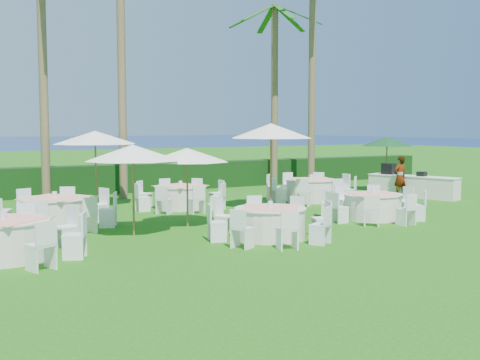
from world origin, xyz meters
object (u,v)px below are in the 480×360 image
object	(u,v)px
banquet_table_c	(373,206)
staff_person	(400,177)
banquet_table_d	(55,212)
buffet_table	(412,185)
umbrella_green	(387,141)
umbrella_a	(133,153)
umbrella_b	(187,155)
banquet_table_a	(4,238)
umbrella_d	(271,131)
umbrella_c	(95,138)
banquet_table_b	(270,222)
banquet_table_e	(181,196)
banquet_table_f	(311,189)

from	to	relation	value
banquet_table_c	staff_person	xyz separation A→B (m)	(4.73, 3.63, 0.41)
banquet_table_d	buffet_table	bearing A→B (deg)	1.44
umbrella_green	staff_person	size ratio (longest dim) A/B	1.45
umbrella_a	umbrella_b	bearing A→B (deg)	17.53
umbrella_a	umbrella_b	xyz separation A→B (m)	(1.80, 0.57, -0.12)
banquet_table_a	umbrella_a	world-z (taller)	umbrella_a
umbrella_a	umbrella_d	size ratio (longest dim) A/B	0.86
umbrella_a	umbrella_green	bearing A→B (deg)	19.59
banquet_table_d	umbrella_a	distance (m)	3.20
umbrella_d	banquet_table_c	bearing A→B (deg)	-67.01
staff_person	umbrella_green	bearing A→B (deg)	-119.75
banquet_table_a	umbrella_c	xyz separation A→B (m)	(4.20, 7.43, 1.98)
umbrella_a	staff_person	xyz separation A→B (m)	(12.03, 2.65, -1.33)
umbrella_b	staff_person	xyz separation A→B (m)	(10.23, 2.09, -1.20)
umbrella_a	buffet_table	bearing A→B (deg)	11.70
umbrella_c	staff_person	xyz separation A→B (m)	(11.20, -3.48, -1.61)
umbrella_a	buffet_table	size ratio (longest dim) A/B	0.67
banquet_table_c	umbrella_b	world-z (taller)	umbrella_b
umbrella_green	staff_person	bearing A→B (deg)	-120.98
umbrella_d	umbrella_a	bearing A→B (deg)	-156.90
staff_person	umbrella_b	bearing A→B (deg)	12.75
umbrella_c	umbrella_a	bearing A→B (deg)	-97.73
umbrella_d	buffet_table	distance (m)	7.19
banquet_table_d	umbrella_green	bearing A→B (deg)	9.45
banquet_table_a	banquet_table_b	bearing A→B (deg)	-7.75
umbrella_c	staff_person	bearing A→B (deg)	-17.26
banquet_table_c	banquet_table_e	xyz separation A→B (m)	(-4.12, 5.08, 0.01)
banquet_table_f	umbrella_b	distance (m)	7.32
banquet_table_b	buffet_table	world-z (taller)	buffet_table
umbrella_a	buffet_table	xyz separation A→B (m)	(12.67, 2.62, -1.69)
banquet_table_f	umbrella_c	xyz separation A→B (m)	(-7.47, 2.62, 1.99)
banquet_table_a	banquet_table_c	size ratio (longest dim) A/B	1.09
banquet_table_b	umbrella_c	xyz separation A→B (m)	(-1.99, 8.27, 2.02)
umbrella_b	umbrella_green	size ratio (longest dim) A/B	1.00
umbrella_green	staff_person	world-z (taller)	umbrella_green
banquet_table_d	umbrella_b	bearing A→B (deg)	-27.37
umbrella_c	buffet_table	distance (m)	12.50
banquet_table_d	banquet_table_f	distance (m)	9.87
banquet_table_a	banquet_table_f	bearing A→B (deg)	22.42
banquet_table_c	buffet_table	world-z (taller)	buffet_table
banquet_table_a	banquet_table_e	size ratio (longest dim) A/B	1.07
umbrella_a	umbrella_green	distance (m)	14.09
umbrella_b	staff_person	world-z (taller)	umbrella_b
banquet_table_f	umbrella_c	size ratio (longest dim) A/B	1.14
banquet_table_d	umbrella_c	size ratio (longest dim) A/B	1.13
banquet_table_b	buffet_table	xyz separation A→B (m)	(9.84, 4.76, 0.04)
umbrella_a	umbrella_c	distance (m)	6.20
staff_person	umbrella_d	bearing A→B (deg)	2.78
banquet_table_d	staff_person	distance (m)	13.53
umbrella_b	buffet_table	distance (m)	11.18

